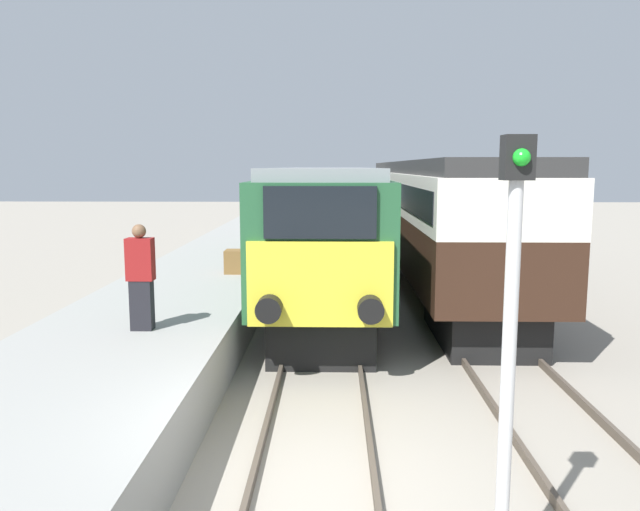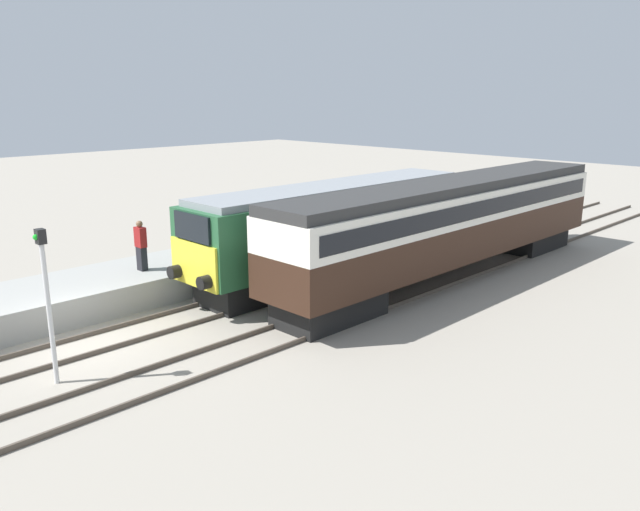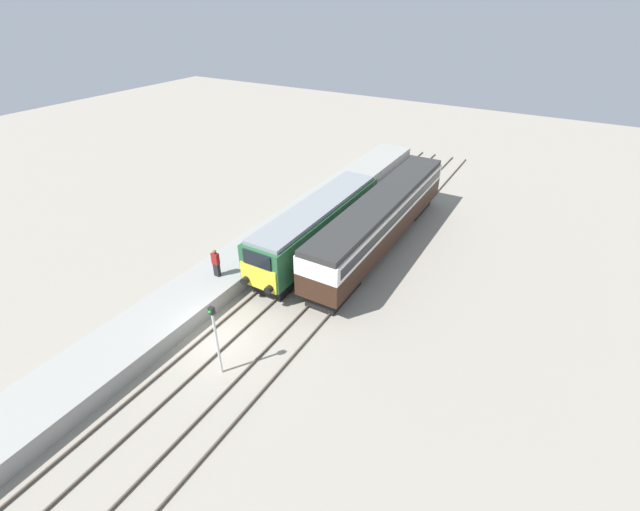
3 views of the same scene
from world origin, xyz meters
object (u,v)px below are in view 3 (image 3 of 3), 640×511
object	(u,v)px
passenger_carriage	(382,216)
signal_post	(216,335)
locomotive	(318,226)
person_on_platform	(216,263)
luggage_crate	(282,235)

from	to	relation	value
passenger_carriage	signal_post	bearing A→B (deg)	-96.49
locomotive	passenger_carriage	xyz separation A→B (m)	(3.40, 3.00, 0.30)
passenger_carriage	person_on_platform	world-z (taller)	passenger_carriage
locomotive	luggage_crate	size ratio (longest dim) A/B	19.51
locomotive	signal_post	bearing A→B (deg)	-81.90
signal_post	luggage_crate	world-z (taller)	signal_post
locomotive	signal_post	xyz separation A→B (m)	(1.70, -11.94, 0.30)
passenger_carriage	person_on_platform	size ratio (longest dim) A/B	10.07
passenger_carriage	luggage_crate	xyz separation A→B (m)	(-5.63, -4.10, -1.08)
passenger_carriage	signal_post	xyz separation A→B (m)	(-1.70, -14.93, -0.00)
passenger_carriage	signal_post	world-z (taller)	signal_post
locomotive	person_on_platform	xyz separation A→B (m)	(-2.99, -6.81, -0.18)
locomotive	passenger_carriage	size ratio (longest dim) A/B	0.76
passenger_carriage	person_on_platform	distance (m)	11.72
signal_post	locomotive	bearing A→B (deg)	98.10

